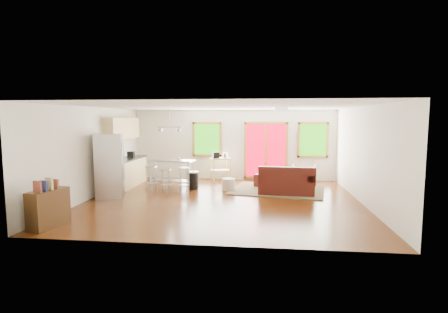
# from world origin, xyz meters

# --- Properties ---
(floor) EXTENTS (7.50, 7.00, 0.02)m
(floor) POSITION_xyz_m (0.00, 0.00, -0.01)
(floor) COLOR #351705
(floor) RESTS_ON ground
(ceiling) EXTENTS (7.50, 7.00, 0.02)m
(ceiling) POSITION_xyz_m (0.00, 0.00, 2.61)
(ceiling) COLOR white
(ceiling) RESTS_ON ground
(back_wall) EXTENTS (7.50, 0.02, 2.60)m
(back_wall) POSITION_xyz_m (0.00, 3.51, 1.30)
(back_wall) COLOR silver
(back_wall) RESTS_ON ground
(left_wall) EXTENTS (0.02, 7.00, 2.60)m
(left_wall) POSITION_xyz_m (-3.76, 0.00, 1.30)
(left_wall) COLOR silver
(left_wall) RESTS_ON ground
(right_wall) EXTENTS (0.02, 7.00, 2.60)m
(right_wall) POSITION_xyz_m (3.76, 0.00, 1.30)
(right_wall) COLOR silver
(right_wall) RESTS_ON ground
(front_wall) EXTENTS (7.50, 0.02, 2.60)m
(front_wall) POSITION_xyz_m (0.00, -3.51, 1.30)
(front_wall) COLOR silver
(front_wall) RESTS_ON ground
(window_left) EXTENTS (1.10, 0.05, 1.30)m
(window_left) POSITION_xyz_m (-1.00, 3.46, 1.50)
(window_left) COLOR #1B5A0A
(window_left) RESTS_ON back_wall
(french_doors) EXTENTS (1.60, 0.05, 2.10)m
(french_doors) POSITION_xyz_m (1.20, 3.46, 1.10)
(french_doors) COLOR #BA0017
(french_doors) RESTS_ON back_wall
(window_right) EXTENTS (1.10, 0.05, 1.30)m
(window_right) POSITION_xyz_m (2.90, 3.46, 1.50)
(window_right) COLOR #1B5A0A
(window_right) RESTS_ON back_wall
(rug) EXTENTS (3.19, 2.67, 0.03)m
(rug) POSITION_xyz_m (1.58, 1.53, 0.01)
(rug) COLOR #3D5537
(rug) RESTS_ON floor
(loveseat) EXTENTS (1.70, 1.04, 0.87)m
(loveseat) POSITION_xyz_m (1.81, 1.04, 0.34)
(loveseat) COLOR #330D09
(loveseat) RESTS_ON floor
(coffee_table) EXTENTS (0.91, 0.56, 0.36)m
(coffee_table) POSITION_xyz_m (1.67, 1.85, 0.31)
(coffee_table) COLOR #35200D
(coffee_table) RESTS_ON floor
(armchair) EXTENTS (0.86, 0.82, 0.81)m
(armchair) POSITION_xyz_m (2.47, 2.34, 0.40)
(armchair) COLOR #330D09
(armchair) RESTS_ON floor
(ottoman) EXTENTS (0.86, 0.86, 0.44)m
(ottoman) POSITION_xyz_m (1.23, 2.14, 0.22)
(ottoman) COLOR #330D09
(ottoman) RESTS_ON floor
(pouf) EXTENTS (0.50, 0.50, 0.37)m
(pouf) POSITION_xyz_m (0.01, 1.45, 0.19)
(pouf) COLOR beige
(pouf) RESTS_ON floor
(vase) EXTENTS (0.17, 0.18, 0.29)m
(vase) POSITION_xyz_m (1.94, 1.70, 0.50)
(vase) COLOR silver
(vase) RESTS_ON coffee_table
(book) EXTENTS (0.20, 0.07, 0.27)m
(book) POSITION_xyz_m (2.20, 1.63, 0.54)
(book) COLOR brown
(book) RESTS_ON coffee_table
(cabinets) EXTENTS (0.64, 2.24, 2.30)m
(cabinets) POSITION_xyz_m (-3.49, 1.70, 0.93)
(cabinets) COLOR tan
(cabinets) RESTS_ON floor
(refrigerator) EXTENTS (0.91, 0.89, 1.84)m
(refrigerator) POSITION_xyz_m (-3.28, 0.04, 0.92)
(refrigerator) COLOR #B7BABC
(refrigerator) RESTS_ON floor
(island) EXTENTS (1.53, 0.79, 0.93)m
(island) POSITION_xyz_m (-1.86, 1.58, 0.64)
(island) COLOR #B7BABC
(island) RESTS_ON floor
(cup) EXTENTS (0.15, 0.14, 0.13)m
(cup) POSITION_xyz_m (-1.60, 1.37, 1.01)
(cup) COLOR white
(cup) RESTS_ON island
(bar_stool_a) EXTENTS (0.46, 0.46, 0.79)m
(bar_stool_a) POSITION_xyz_m (-2.42, 1.10, 0.58)
(bar_stool_a) COLOR #B7BABC
(bar_stool_a) RESTS_ON floor
(bar_stool_b) EXTENTS (0.39, 0.39, 0.72)m
(bar_stool_b) POSITION_xyz_m (-1.90, 0.96, 0.53)
(bar_stool_b) COLOR #B7BABC
(bar_stool_b) RESTS_ON floor
(bar_stool_c) EXTENTS (0.49, 0.49, 0.79)m
(bar_stool_c) POSITION_xyz_m (-1.31, 0.88, 0.58)
(bar_stool_c) COLOR #B7BABC
(bar_stool_c) RESTS_ON floor
(trash_can) EXTENTS (0.41, 0.41, 0.58)m
(trash_can) POSITION_xyz_m (-1.12, 1.46, 0.29)
(trash_can) COLOR black
(trash_can) RESTS_ON floor
(kitchen_cart) EXTENTS (0.82, 0.68, 1.07)m
(kitchen_cart) POSITION_xyz_m (-0.45, 3.00, 0.73)
(kitchen_cart) COLOR tan
(kitchen_cart) RESTS_ON floor
(bookshelf) EXTENTS (0.51, 0.95, 1.06)m
(bookshelf) POSITION_xyz_m (-3.35, -2.80, 0.41)
(bookshelf) COLOR #35200D
(bookshelf) RESTS_ON floor
(ceiling_flush) EXTENTS (0.35, 0.35, 0.12)m
(ceiling_flush) POSITION_xyz_m (1.60, 0.60, 2.53)
(ceiling_flush) COLOR white
(ceiling_flush) RESTS_ON ceiling
(pendant_light) EXTENTS (0.80, 0.18, 0.79)m
(pendant_light) POSITION_xyz_m (-1.90, 1.50, 1.90)
(pendant_light) COLOR gray
(pendant_light) RESTS_ON ceiling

